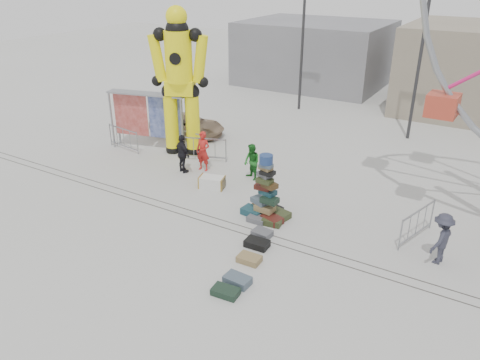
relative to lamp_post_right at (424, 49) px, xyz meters
The scene contains 25 objects.
ground 14.09m from the lamp_post_right, 103.39° to the right, with size 90.00×90.00×0.00m, color #9E9E99.
track_line_near 13.54m from the lamp_post_right, 104.01° to the right, with size 40.00×0.04×0.01m, color #47443F.
track_line_far 13.18m from the lamp_post_right, 104.46° to the right, with size 40.00×0.04×0.01m, color #47443F.
building_left 13.00m from the lamp_post_right, 135.30° to the left, with size 10.00×8.00×4.40m, color gray.
lamp_post_right is the anchor object (origin of this frame).
lamp_post_left 7.28m from the lamp_post_right, 164.05° to the left, with size 1.41×0.25×8.00m.
suitcase_tower 11.89m from the lamp_post_right, 102.86° to the right, with size 1.73×1.46×2.36m.
crash_test_dummy 11.56m from the lamp_post_right, 139.35° to the right, with size 2.64×1.51×6.79m.
banner_scaffold 13.30m from the lamp_post_right, 142.60° to the right, with size 3.83×1.56×2.75m.
steamer_trunk 12.15m from the lamp_post_right, 118.54° to the right, with size 0.99×0.57×0.46m, color silver.
row_case_0 12.32m from the lamp_post_right, 100.21° to the right, with size 0.66×0.50×0.22m, color #363F1F.
row_case_1 13.11m from the lamp_post_right, 99.19° to the right, with size 0.62×0.47×0.21m, color #5C5E64.
row_case_2 13.68m from the lamp_post_right, 98.02° to the right, with size 0.75×0.49×0.23m, color black.
row_case_3 14.45m from the lamp_post_right, 96.71° to the right, with size 0.69×0.48×0.20m, color olive.
row_case_4 15.46m from the lamp_post_right, 95.27° to the right, with size 0.74×0.47×0.24m, color #4A5B69.
row_case_5 16.02m from the lamp_post_right, 95.18° to the right, with size 0.74×0.45×0.20m, color #1A2F22.
barricade_dummy_a 14.87m from the lamp_post_right, 142.87° to the right, with size 2.00×0.10×1.10m, color gray, non-canonical shape.
barricade_dummy_b 12.11m from the lamp_post_right, 139.43° to the right, with size 2.00×0.10×1.10m, color gray, non-canonical shape.
barricade_dummy_c 11.41m from the lamp_post_right, 133.15° to the right, with size 2.00×0.10×1.10m, color gray, non-canonical shape.
barricade_wheel_front 10.81m from the lamp_post_right, 76.38° to the right, with size 2.00×0.10×1.10m, color gray, non-canonical shape.
pedestrian_red 11.60m from the lamp_post_right, 127.76° to the right, with size 0.63×0.41×1.73m, color red.
pedestrian_green 10.28m from the lamp_post_right, 117.91° to the right, with size 0.74×0.58×1.52m, color #18621C.
pedestrian_black 12.45m from the lamp_post_right, 128.15° to the right, with size 0.98×0.41×1.68m, color black.
pedestrian_grey 11.84m from the lamp_post_right, 73.32° to the right, with size 1.05×0.60×1.62m, color #2A2B39.
parked_suv 12.09m from the lamp_post_right, 151.90° to the right, with size 1.79×3.89×1.08m, color tan.
Camera 1 is at (7.27, -10.88, 8.16)m, focal length 35.00 mm.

